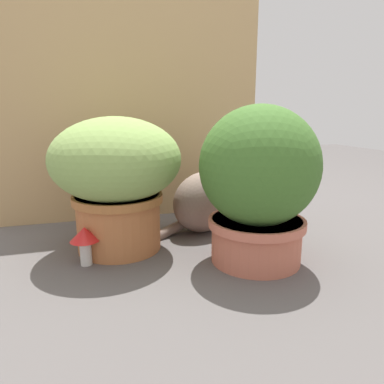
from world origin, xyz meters
TOP-DOWN VIEW (x-y plane):
  - ground_plane at (0.00, 0.00)m, footprint 6.00×6.00m
  - cardboard_backdrop at (-0.00, 0.46)m, footprint 1.06×0.03m
  - grass_planter at (-0.10, 0.11)m, footprint 0.40×0.40m
  - leafy_planter at (0.28, -0.10)m, footprint 0.34×0.34m
  - cat at (0.23, 0.20)m, footprint 0.39×0.27m
  - mushroom_ornament_red at (-0.20, 0.01)m, footprint 0.08×0.08m

SIDE VIEW (x-z plane):
  - ground_plane at x=0.00m, z-range 0.00..0.00m
  - mushroom_ornament_red at x=-0.20m, z-range 0.02..0.14m
  - cat at x=0.23m, z-range -0.04..0.28m
  - leafy_planter at x=0.28m, z-range 0.01..0.46m
  - grass_planter at x=-0.10m, z-range 0.03..0.45m
  - cardboard_backdrop at x=0.00m, z-range 0.00..0.90m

